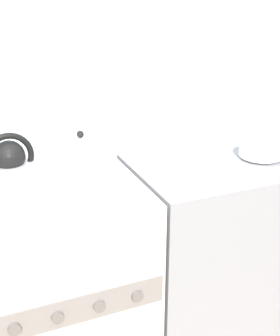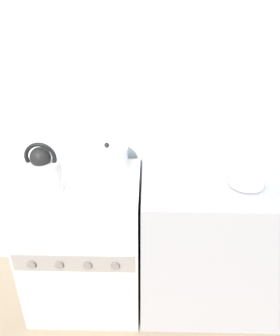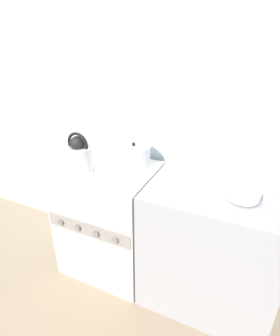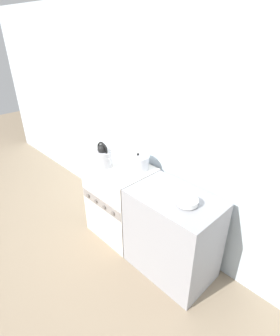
{
  "view_description": "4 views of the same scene",
  "coord_description": "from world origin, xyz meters",
  "px_view_note": "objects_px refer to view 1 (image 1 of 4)",
  "views": [
    {
      "loc": [
        -0.31,
        -1.29,
        1.62
      ],
      "look_at": [
        0.36,
        0.29,
        0.91
      ],
      "focal_mm": 50.0,
      "sensor_mm": 36.0,
      "label": 1
    },
    {
      "loc": [
        0.38,
        -1.26,
        1.8
      ],
      "look_at": [
        0.34,
        0.31,
        0.95
      ],
      "focal_mm": 35.0,
      "sensor_mm": 36.0,
      "label": 2
    },
    {
      "loc": [
        0.91,
        -1.13,
        1.68
      ],
      "look_at": [
        0.25,
        0.3,
        0.92
      ],
      "focal_mm": 28.0,
      "sensor_mm": 36.0,
      "label": 3
    },
    {
      "loc": [
        1.92,
        -1.28,
        2.21
      ],
      "look_at": [
        0.33,
        0.26,
        1.0
      ],
      "focal_mm": 28.0,
      "sensor_mm": 36.0,
      "label": 4
    }
  ],
  "objects_px": {
    "stove": "(60,288)",
    "cooking_pot": "(81,155)",
    "enamel_bowl": "(261,151)",
    "kettle": "(12,181)"
  },
  "relations": [
    {
      "from": "enamel_bowl",
      "to": "stove",
      "type": "bearing_deg",
      "value": 178.17
    },
    {
      "from": "stove",
      "to": "kettle",
      "type": "distance_m",
      "value": 0.58
    },
    {
      "from": "kettle",
      "to": "cooking_pot",
      "type": "relative_size",
      "value": 1.16
    },
    {
      "from": "stove",
      "to": "cooking_pot",
      "type": "xyz_separation_m",
      "value": [
        0.15,
        0.12,
        0.51
      ]
    },
    {
      "from": "kettle",
      "to": "cooking_pot",
      "type": "bearing_deg",
      "value": 36.79
    },
    {
      "from": "stove",
      "to": "cooking_pot",
      "type": "bearing_deg",
      "value": 39.48
    },
    {
      "from": "cooking_pot",
      "to": "enamel_bowl",
      "type": "height_order",
      "value": "cooking_pot"
    },
    {
      "from": "kettle",
      "to": "stove",
      "type": "bearing_deg",
      "value": 33.87
    },
    {
      "from": "stove",
      "to": "cooking_pot",
      "type": "distance_m",
      "value": 0.55
    },
    {
      "from": "cooking_pot",
      "to": "enamel_bowl",
      "type": "xyz_separation_m",
      "value": [
        0.76,
        -0.15,
        -0.04
      ]
    }
  ]
}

